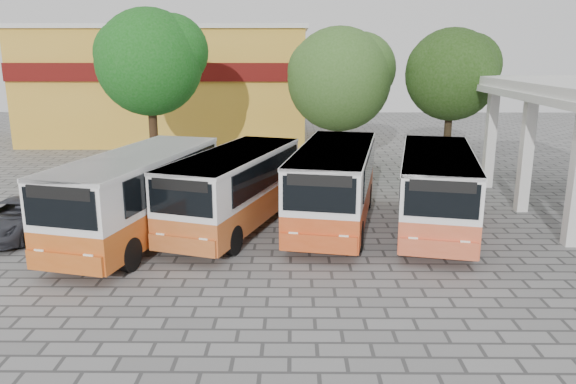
{
  "coord_description": "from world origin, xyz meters",
  "views": [
    {
      "loc": [
        -1.81,
        -16.78,
        6.61
      ],
      "look_at": [
        -1.99,
        3.39,
        1.5
      ],
      "focal_mm": 35.0,
      "sensor_mm": 36.0,
      "label": 1
    }
  ],
  "objects_px": {
    "bus_centre_right": "(334,181)",
    "parked_car": "(16,218)",
    "bus_centre_left": "(234,185)",
    "bus_far_left": "(138,191)",
    "bus_far_right": "(436,186)"
  },
  "relations": [
    {
      "from": "bus_centre_right",
      "to": "parked_car",
      "type": "height_order",
      "value": "bus_centre_right"
    },
    {
      "from": "bus_centre_right",
      "to": "parked_car",
      "type": "xyz_separation_m",
      "value": [
        -11.73,
        -1.26,
        -1.13
      ]
    },
    {
      "from": "bus_centre_right",
      "to": "parked_car",
      "type": "relative_size",
      "value": 1.91
    },
    {
      "from": "bus_centre_left",
      "to": "parked_car",
      "type": "xyz_separation_m",
      "value": [
        -7.95,
        -0.83,
        -1.05
      ]
    },
    {
      "from": "bus_far_left",
      "to": "bus_far_right",
      "type": "height_order",
      "value": "bus_far_left"
    },
    {
      "from": "bus_far_left",
      "to": "parked_car",
      "type": "height_order",
      "value": "bus_far_left"
    },
    {
      "from": "bus_centre_left",
      "to": "bus_far_right",
      "type": "height_order",
      "value": "bus_far_right"
    },
    {
      "from": "bus_far_left",
      "to": "bus_centre_left",
      "type": "bearing_deg",
      "value": 35.76
    },
    {
      "from": "parked_car",
      "to": "bus_far_right",
      "type": "bearing_deg",
      "value": 5.28
    },
    {
      "from": "bus_centre_right",
      "to": "bus_far_right",
      "type": "bearing_deg",
      "value": 2.48
    },
    {
      "from": "bus_far_left",
      "to": "bus_far_right",
      "type": "xyz_separation_m",
      "value": [
        10.79,
        1.19,
        -0.07
      ]
    },
    {
      "from": "bus_far_left",
      "to": "bus_centre_right",
      "type": "bearing_deg",
      "value": 27.79
    },
    {
      "from": "bus_centre_left",
      "to": "bus_centre_right",
      "type": "bearing_deg",
      "value": 24.55
    },
    {
      "from": "bus_far_left",
      "to": "bus_far_right",
      "type": "relative_size",
      "value": 1.05
    },
    {
      "from": "bus_centre_left",
      "to": "parked_car",
      "type": "height_order",
      "value": "bus_centre_left"
    }
  ]
}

